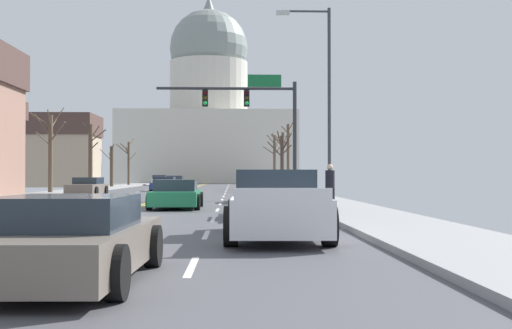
{
  "coord_description": "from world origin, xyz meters",
  "views": [
    {
      "loc": [
        4.15,
        -23.65,
        1.42
      ],
      "look_at": [
        5.74,
        22.57,
        2.11
      ],
      "focal_mm": 45.24,
      "sensor_mm": 36.0,
      "label": 1
    }
  ],
  "objects": [
    {
      "name": "flank_building_01",
      "position": [
        -15.58,
        48.79,
        4.07
      ],
      "size": [
        8.87,
        7.18,
        8.01
      ],
      "color": "tan",
      "rests_on": "ground"
    },
    {
      "name": "pickup_truck_near_03",
      "position": [
        5.09,
        -9.27,
        0.69
      ],
      "size": [
        2.3,
        5.39,
        1.52
      ],
      "color": "silver",
      "rests_on": "ground"
    },
    {
      "name": "bare_tree_01",
      "position": [
        -8.84,
        22.39,
        3.19
      ],
      "size": [
        2.72,
        2.8,
        6.07
      ],
      "color": "brown",
      "rests_on": "ground"
    },
    {
      "name": "sedan_oncoming_02",
      "position": [
        -2.04,
        44.41,
        0.58
      ],
      "size": [
        2.18,
        4.6,
        1.25
      ],
      "color": "silver",
      "rests_on": "ground"
    },
    {
      "name": "sedan_oncoming_01",
      "position": [
        -1.71,
        31.0,
        0.56
      ],
      "size": [
        2.14,
        4.41,
        1.19
      ],
      "color": "navy",
      "rests_on": "ground"
    },
    {
      "name": "sedan_near_01",
      "position": [
        1.76,
        3.16,
        0.57
      ],
      "size": [
        2.12,
        4.6,
        1.2
      ],
      "color": "#1E7247",
      "rests_on": "ground"
    },
    {
      "name": "bare_tree_03",
      "position": [
        -8.54,
        43.67,
        2.32
      ],
      "size": [
        1.7,
        2.33,
        4.42
      ],
      "color": "#4C3D2D",
      "rests_on": "ground"
    },
    {
      "name": "bare_tree_07",
      "position": [
        -8.48,
        53.89,
        3.09
      ],
      "size": [
        2.41,
        2.38,
        5.65
      ],
      "color": "#4C3D2D",
      "rests_on": "ground"
    },
    {
      "name": "street_lamp_right",
      "position": [
        7.91,
        3.52,
        5.06
      ],
      "size": [
        2.33,
        0.24,
        8.35
      ],
      "color": "#333338",
      "rests_on": "ground"
    },
    {
      "name": "signal_gantry",
      "position": [
        5.41,
        12.67,
        5.05
      ],
      "size": [
        7.91,
        0.41,
        6.92
      ],
      "color": "#28282D",
      "rests_on": "ground"
    },
    {
      "name": "bare_tree_05",
      "position": [
        -8.5,
        33.73,
        3.1
      ],
      "size": [
        2.15,
        1.16,
        5.82
      ],
      "color": "#4C3D2D",
      "rests_on": "ground"
    },
    {
      "name": "capitol_building",
      "position": [
        0.0,
        82.78,
        10.96
      ],
      "size": [
        28.22,
        18.04,
        31.01
      ],
      "color": "beige",
      "rests_on": "ground"
    },
    {
      "name": "sedan_near_02",
      "position": [
        5.37,
        -2.36,
        0.57
      ],
      "size": [
        2.07,
        4.69,
        1.2
      ],
      "color": "navy",
      "rests_on": "ground"
    },
    {
      "name": "bare_tree_04",
      "position": [
        8.96,
        33.53,
        3.24
      ],
      "size": [
        1.46,
        2.78,
        6.27
      ],
      "color": "brown",
      "rests_on": "ground"
    },
    {
      "name": "bare_tree_02",
      "position": [
        8.09,
        28.83,
        2.57
      ],
      "size": [
        2.11,
        1.38,
        4.77
      ],
      "color": "#423328",
      "rests_on": "ground"
    },
    {
      "name": "sedan_near_04",
      "position": [
        1.95,
        -15.05,
        0.54
      ],
      "size": [
        2.15,
        4.36,
        1.14
      ],
      "color": "#6B6056",
      "rests_on": "ground"
    },
    {
      "name": "sedan_near_00",
      "position": [
        5.44,
        8.82,
        0.61
      ],
      "size": [
        2.08,
        4.4,
        1.33
      ],
      "color": "#1E7247",
      "rests_on": "ground"
    },
    {
      "name": "ground",
      "position": [
        0.0,
        -0.0,
        0.02
      ],
      "size": [
        20.0,
        180.0,
        0.2
      ],
      "color": "#4C4C51"
    },
    {
      "name": "sedan_oncoming_03",
      "position": [
        -5.2,
        57.54,
        0.6
      ],
      "size": [
        2.09,
        4.65,
        1.31
      ],
      "color": "silver",
      "rests_on": "ground"
    },
    {
      "name": "pedestrian_00",
      "position": [
        7.65,
        -0.33,
        1.05
      ],
      "size": [
        0.35,
        0.34,
        1.64
      ],
      "color": "black",
      "rests_on": "ground"
    },
    {
      "name": "bare_tree_00",
      "position": [
        8.8,
        38.03,
        3.05
      ],
      "size": [
        1.51,
        2.09,
        5.3
      ],
      "color": "brown",
      "rests_on": "ground"
    },
    {
      "name": "bare_tree_06",
      "position": [
        8.69,
        48.09,
        3.12
      ],
      "size": [
        2.66,
        2.14,
        5.64
      ],
      "color": "brown",
      "rests_on": "ground"
    },
    {
      "name": "sedan_oncoming_00",
      "position": [
        -5.41,
        18.75,
        0.57
      ],
      "size": [
        2.11,
        4.45,
        1.21
      ],
      "color": "#6B6056",
      "rests_on": "ground"
    }
  ]
}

